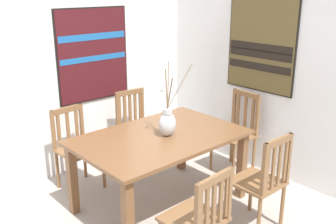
# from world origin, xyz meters

# --- Properties ---
(wall_back) EXTENTS (6.40, 0.12, 2.70)m
(wall_back) POSITION_xyz_m (0.00, 1.86, 1.35)
(wall_back) COLOR white
(wall_back) RESTS_ON ground_plane
(wall_side) EXTENTS (0.12, 6.40, 2.70)m
(wall_side) POSITION_xyz_m (1.86, 0.00, 1.35)
(wall_side) COLOR white
(wall_side) RESTS_ON ground_plane
(dining_table) EXTENTS (1.63, 1.07, 0.76)m
(dining_table) POSITION_xyz_m (0.35, 0.48, 0.65)
(dining_table) COLOR brown
(dining_table) RESTS_ON ground_plane
(centerpiece_vase) EXTENTS (0.26, 0.26, 0.72)m
(centerpiece_vase) POSITION_xyz_m (0.40, 0.43, 0.90)
(centerpiece_vase) COLOR silver
(centerpiece_vase) RESTS_ON dining_table
(chair_0) EXTENTS (0.45, 0.45, 0.94)m
(chair_0) POSITION_xyz_m (0.75, 1.41, 0.50)
(chair_0) COLOR brown
(chair_0) RESTS_ON ground_plane
(chair_1) EXTENTS (0.44, 0.44, 0.90)m
(chair_1) POSITION_xyz_m (-0.09, -0.48, 0.48)
(chair_1) COLOR brown
(chair_1) RESTS_ON ground_plane
(chair_2) EXTENTS (0.42, 0.42, 0.94)m
(chair_2) POSITION_xyz_m (0.75, -0.45, 0.49)
(chair_2) COLOR brown
(chair_2) RESTS_ON ground_plane
(chair_3) EXTENTS (0.45, 0.45, 0.90)m
(chair_3) POSITION_xyz_m (-0.09, 1.38, 0.48)
(chair_3) COLOR brown
(chair_3) RESTS_ON ground_plane
(chair_4) EXTENTS (0.44, 0.44, 0.97)m
(chair_4) POSITION_xyz_m (1.55, 0.47, 0.49)
(chair_4) COLOR brown
(chair_4) RESTS_ON ground_plane
(painting_on_back_wall) EXTENTS (0.95, 0.05, 1.10)m
(painting_on_back_wall) POSITION_xyz_m (0.44, 1.79, 1.38)
(painting_on_back_wall) COLOR black
(painting_on_side_wall) EXTENTS (0.05, 0.90, 1.13)m
(painting_on_side_wall) POSITION_xyz_m (1.79, 0.39, 1.54)
(painting_on_side_wall) COLOR black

